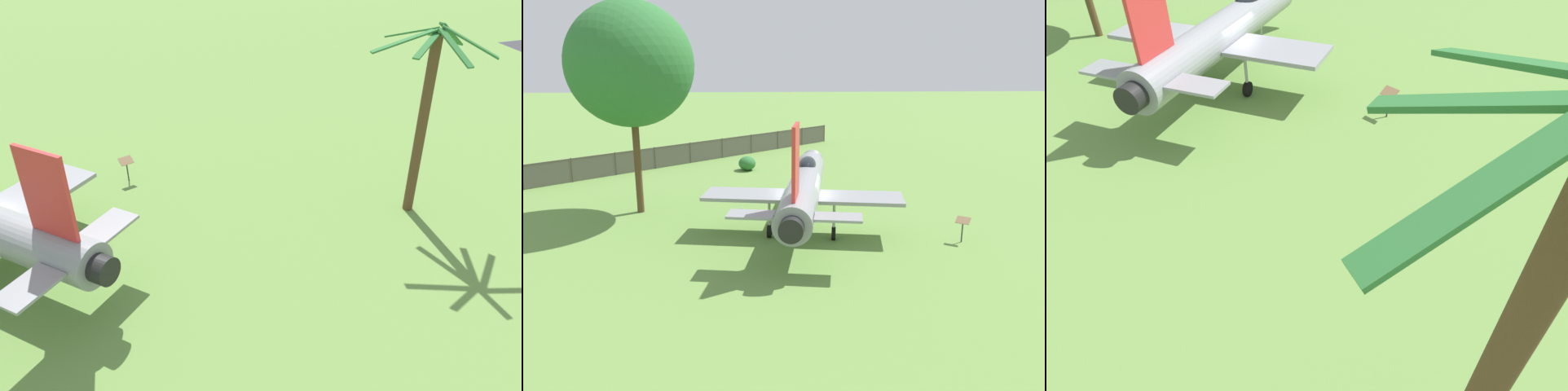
% 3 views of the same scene
% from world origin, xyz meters
% --- Properties ---
extents(ground_plane, '(200.00, 200.00, 0.00)m').
position_xyz_m(ground_plane, '(0.00, 0.00, 0.00)').
color(ground_plane, '#668E42').
extents(display_jet, '(13.38, 9.30, 5.60)m').
position_xyz_m(display_jet, '(-0.33, 0.05, 2.08)').
color(display_jet, gray).
rests_on(display_jet, ground_plane).
extents(palm_tree, '(4.29, 3.54, 7.60)m').
position_xyz_m(palm_tree, '(14.29, 8.37, 4.15)').
color(palm_tree, brown).
rests_on(palm_tree, ground_plane).
extents(info_plaque, '(0.67, 0.72, 1.14)m').
position_xyz_m(info_plaque, '(1.98, 6.93, 0.85)').
color(info_plaque, '#333333').
rests_on(info_plaque, ground_plane).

